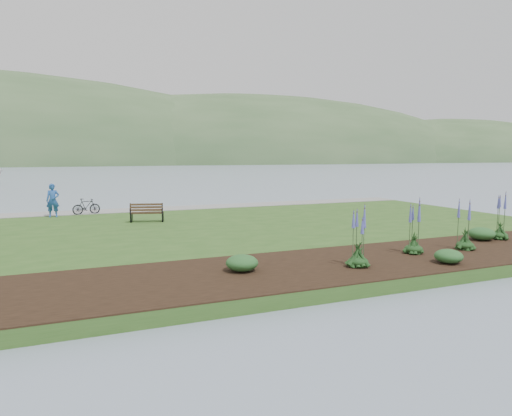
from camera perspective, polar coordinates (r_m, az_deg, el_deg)
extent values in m
plane|color=gray|center=(22.83, -7.54, -2.97)|extent=(600.00, 600.00, 0.00)
cube|color=#2B4E1B|center=(20.89, -6.13, -3.29)|extent=(34.00, 20.00, 0.40)
cube|color=gray|center=(29.43, -11.01, -0.06)|extent=(34.00, 2.20, 0.03)
cube|color=black|center=(15.20, 13.47, -6.36)|extent=(24.00, 4.40, 0.04)
cube|color=#312113|center=(23.90, -13.45, -0.59)|extent=(1.71, 0.98, 0.05)
cube|color=#312113|center=(23.56, -13.56, 0.05)|extent=(1.60, 0.59, 0.50)
cube|color=black|center=(24.03, -15.31, -1.17)|extent=(0.21, 0.55, 0.44)
cube|color=black|center=(23.85, -11.56, -1.12)|extent=(0.21, 0.55, 0.44)
imported|color=#224E9D|center=(27.28, -24.08, 1.21)|extent=(0.82, 0.59, 2.16)
imported|color=black|center=(27.85, -20.45, 0.19)|extent=(0.73, 1.59, 0.92)
ellipsoid|color=#133312|center=(14.20, 12.63, -6.53)|extent=(0.62, 0.62, 0.31)
cone|color=#404595|center=(14.01, 12.73, -2.57)|extent=(0.36, 0.36, 1.68)
ellipsoid|color=#133312|center=(16.58, 19.10, -4.84)|extent=(0.62, 0.62, 0.31)
cone|color=#404595|center=(16.42, 19.24, -1.33)|extent=(0.36, 0.36, 1.74)
ellipsoid|color=#133312|center=(17.94, 24.67, -4.24)|extent=(0.62, 0.62, 0.31)
cone|color=#404595|center=(17.80, 24.81, -1.32)|extent=(0.32, 0.32, 1.53)
ellipsoid|color=#133312|center=(20.72, 28.17, -3.03)|extent=(0.62, 0.62, 0.31)
cone|color=#404595|center=(20.57, 28.34, 0.13)|extent=(0.36, 0.36, 1.99)
ellipsoid|color=#1E4C21|center=(13.33, -1.77, -6.87)|extent=(0.95, 0.95, 0.47)
ellipsoid|color=#1E4C21|center=(15.50, 22.94, -5.56)|extent=(0.86, 0.86, 0.43)
ellipsoid|color=#1E4C21|center=(20.16, 26.37, -2.90)|extent=(1.01, 1.01, 0.50)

